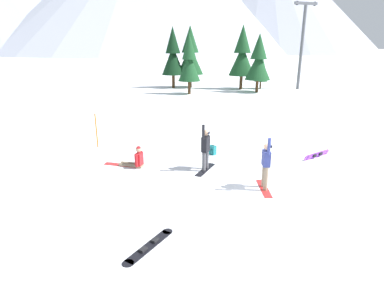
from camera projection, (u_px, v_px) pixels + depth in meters
ground_plane at (254, 202)px, 10.54m from camera, size 800.00×800.00×0.00m
snowboarder_foreground at (266, 164)px, 11.21m from camera, size 0.73×1.52×2.01m
snowboarder_midground at (206, 149)px, 12.95m from camera, size 1.28×1.33×2.01m
snowboarder_background at (135, 160)px, 13.50m from camera, size 1.67×1.27×0.94m
loose_snowboard_near_right at (149, 246)px, 8.18m from camera, size 1.62×1.42×0.09m
loose_snowboard_near_left at (317, 155)px, 14.63m from camera, size 1.76×0.60×0.28m
backpack_teal at (212, 150)px, 15.05m from camera, size 0.35×0.37×0.47m
trail_marker_pole at (96, 130)px, 15.97m from camera, size 0.06×0.06×1.75m
pine_tree_twin at (261, 70)px, 37.50m from camera, size 1.62×1.62×4.02m
pine_tree_leaning at (189, 61)px, 32.87m from camera, size 2.34×2.34×6.34m
pine_tree_slender at (242, 54)px, 36.59m from camera, size 3.03×3.03×7.33m
pine_tree_broad at (190, 54)px, 38.14m from camera, size 3.20×3.20×7.34m
pine_tree_short at (173, 55)px, 37.87m from camera, size 2.77×2.77×7.20m
pine_tree_tall at (258, 60)px, 34.19m from camera, size 2.78×2.78×6.31m
ski_lift_tower at (302, 41)px, 36.17m from camera, size 2.89×0.36×9.70m
peak_east_ridge at (86, 5)px, 204.06m from camera, size 105.75×105.75×57.71m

